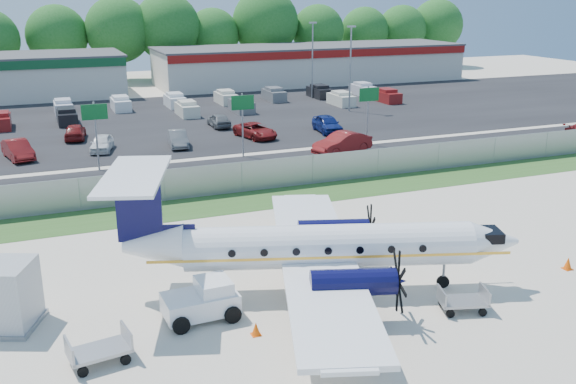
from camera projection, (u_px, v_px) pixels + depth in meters
name	position (u px, v px, depth m)	size (l,w,h in m)	color
ground	(337.00, 277.00, 29.11)	(170.00, 170.00, 0.00)	beige
grass_verge	(252.00, 201.00, 39.75)	(170.00, 4.00, 0.02)	#2D561E
access_road	(221.00, 173.00, 45.96)	(170.00, 8.00, 0.02)	black
parking_lot	(163.00, 121.00, 64.58)	(170.00, 32.00, 0.02)	black
perimeter_fence	(242.00, 177.00, 41.23)	(120.00, 0.06, 1.99)	gray
building_east	(311.00, 64.00, 92.53)	(44.40, 12.40, 5.24)	silver
sign_left	(95.00, 121.00, 45.51)	(1.80, 0.26, 5.00)	gray
sign_mid	(243.00, 111.00, 49.42)	(1.80, 0.26, 5.00)	gray
sign_right	(369.00, 103.00, 53.33)	(1.80, 0.26, 5.00)	gray
light_pole_ne	(350.00, 63.00, 68.36)	(0.90, 0.35, 9.09)	gray
light_pole_se	(312.00, 55.00, 77.23)	(0.90, 0.35, 9.09)	gray
tree_line	(117.00, 81.00, 94.73)	(112.00, 6.00, 14.00)	#1D601C
aircraft	(320.00, 246.00, 27.07)	(17.65, 17.21, 5.41)	white
pushback_tug	(203.00, 300.00, 25.25)	(2.93, 2.15, 1.54)	white
baggage_cart_near	(99.00, 350.00, 22.17)	(2.25, 1.56, 1.09)	gray
baggage_cart_far	(463.00, 300.00, 25.84)	(2.13, 1.62, 0.99)	gray
service_container	(4.00, 298.00, 24.43)	(3.05, 3.05, 2.59)	#B2B5B9
cone_nose	(568.00, 264.00, 29.82)	(0.41, 0.41, 0.59)	#F15207
cone_port_wing	(256.00, 329.00, 24.07)	(0.36, 0.36, 0.52)	#F15207
cone_starboard_wing	(325.00, 219.00, 35.70)	(0.43, 0.43, 0.61)	#F15207
road_car_mid	(342.00, 153.00, 51.57)	(1.79, 5.14, 1.69)	maroon
parked_car_a	(19.00, 159.00, 49.84)	(1.58, 4.52, 1.49)	maroon
parked_car_b	(102.00, 151.00, 52.33)	(1.57, 3.91, 1.33)	silver
parked_car_c	(178.00, 147.00, 53.88)	(1.43, 4.09, 1.35)	#595B5E
parked_car_d	(255.00, 138.00, 57.13)	(2.20, 4.77, 1.33)	maroon
parked_car_e	(327.00, 132.00, 59.40)	(1.88, 4.68, 1.60)	navy
parked_car_f	(76.00, 139.00, 56.51)	(1.68, 4.16, 1.42)	maroon
parked_car_g	(219.00, 127.00, 61.73)	(1.60, 3.98, 1.36)	#595B5E
far_parking_rows	(154.00, 113.00, 69.01)	(56.00, 10.00, 1.60)	gray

